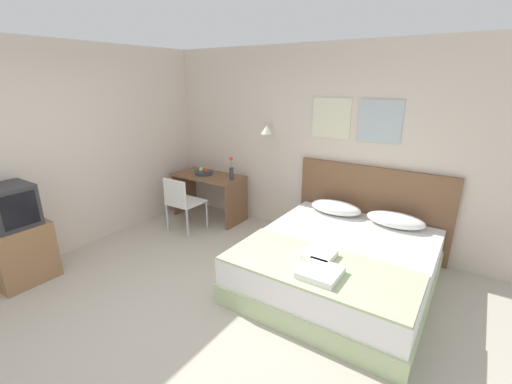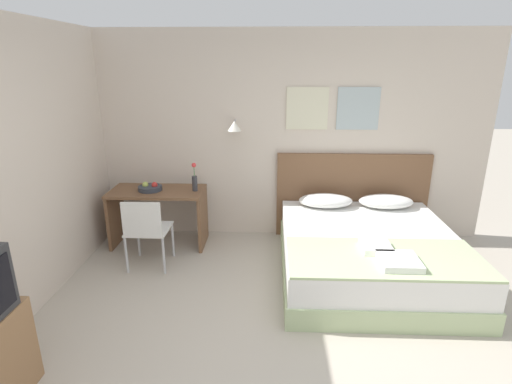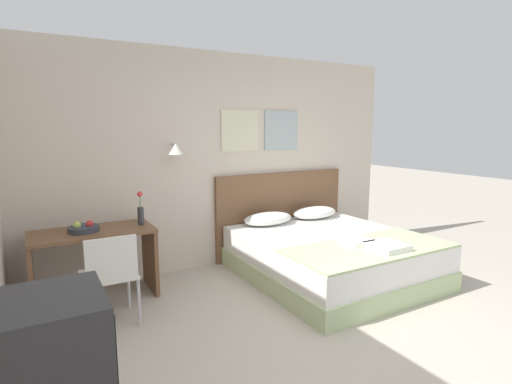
{
  "view_description": "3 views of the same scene",
  "coord_description": "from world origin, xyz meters",
  "px_view_note": "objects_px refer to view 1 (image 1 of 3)",
  "views": [
    {
      "loc": [
        2.06,
        -1.76,
        2.19
      ],
      "look_at": [
        0.07,
        1.24,
        1.0
      ],
      "focal_mm": 24.0,
      "sensor_mm": 36.0,
      "label": 1
    },
    {
      "loc": [
        -0.08,
        -2.46,
        2.24
      ],
      "look_at": [
        -0.23,
        1.12,
        1.08
      ],
      "focal_mm": 28.0,
      "sensor_mm": 36.0,
      "label": 2
    },
    {
      "loc": [
        -2.01,
        -1.94,
        1.75
      ],
      "look_at": [
        0.08,
        1.71,
        1.06
      ],
      "focal_mm": 28.0,
      "sensor_mm": 36.0,
      "label": 3
    }
  ],
  "objects_px": {
    "headboard": "(370,208)",
    "folded_towel_mid_bed": "(320,272)",
    "folded_towel_near_foot": "(319,255)",
    "fruit_bowl": "(204,172)",
    "desk_chair": "(181,200)",
    "pillow_right": "(395,220)",
    "tv_stand": "(21,253)",
    "flower_vase": "(231,171)",
    "desk": "(209,188)",
    "throw_blanket": "(318,267)",
    "bed": "(339,264)",
    "pillow_left": "(336,208)",
    "television": "(10,206)"
  },
  "relations": [
    {
      "from": "headboard",
      "to": "folded_towel_mid_bed",
      "type": "xyz_separation_m",
      "value": [
        0.08,
        -1.81,
        -0.01
      ]
    },
    {
      "from": "folded_towel_near_foot",
      "to": "fruit_bowl",
      "type": "height_order",
      "value": "fruit_bowl"
    },
    {
      "from": "desk_chair",
      "to": "pillow_right",
      "type": "bearing_deg",
      "value": 15.05
    },
    {
      "from": "pillow_right",
      "to": "tv_stand",
      "type": "bearing_deg",
      "value": -141.41
    },
    {
      "from": "headboard",
      "to": "flower_vase",
      "type": "distance_m",
      "value": 2.07
    },
    {
      "from": "pillow_right",
      "to": "desk",
      "type": "relative_size",
      "value": 0.58
    },
    {
      "from": "headboard",
      "to": "tv_stand",
      "type": "distance_m",
      "value": 4.22
    },
    {
      "from": "headboard",
      "to": "throw_blanket",
      "type": "distance_m",
      "value": 1.67
    },
    {
      "from": "bed",
      "to": "throw_blanket",
      "type": "bearing_deg",
      "value": -90.0
    },
    {
      "from": "bed",
      "to": "throw_blanket",
      "type": "height_order",
      "value": "throw_blanket"
    },
    {
      "from": "desk_chair",
      "to": "fruit_bowl",
      "type": "distance_m",
      "value": 0.71
    },
    {
      "from": "headboard",
      "to": "folded_towel_near_foot",
      "type": "relative_size",
      "value": 6.71
    },
    {
      "from": "headboard",
      "to": "desk",
      "type": "relative_size",
      "value": 1.7
    },
    {
      "from": "throw_blanket",
      "to": "pillow_right",
      "type": "bearing_deg",
      "value": 74.97
    },
    {
      "from": "throw_blanket",
      "to": "fruit_bowl",
      "type": "height_order",
      "value": "fruit_bowl"
    },
    {
      "from": "headboard",
      "to": "pillow_left",
      "type": "bearing_deg",
      "value": -145.17
    },
    {
      "from": "desk",
      "to": "tv_stand",
      "type": "distance_m",
      "value": 2.65
    },
    {
      "from": "folded_towel_mid_bed",
      "to": "desk",
      "type": "height_order",
      "value": "desk"
    },
    {
      "from": "pillow_left",
      "to": "desk",
      "type": "bearing_deg",
      "value": -177.26
    },
    {
      "from": "desk",
      "to": "desk_chair",
      "type": "xyz_separation_m",
      "value": [
        0.04,
        -0.66,
        -0.01
      ]
    },
    {
      "from": "headboard",
      "to": "television",
      "type": "relative_size",
      "value": 4.28
    },
    {
      "from": "bed",
      "to": "headboard",
      "type": "height_order",
      "value": "headboard"
    },
    {
      "from": "bed",
      "to": "flower_vase",
      "type": "relative_size",
      "value": 5.82
    },
    {
      "from": "desk",
      "to": "fruit_bowl",
      "type": "relative_size",
      "value": 3.98
    },
    {
      "from": "headboard",
      "to": "folded_towel_mid_bed",
      "type": "bearing_deg",
      "value": -87.34
    },
    {
      "from": "throw_blanket",
      "to": "headboard",
      "type": "bearing_deg",
      "value": 90.0
    },
    {
      "from": "flower_vase",
      "to": "television",
      "type": "height_order",
      "value": "television"
    },
    {
      "from": "folded_towel_near_foot",
      "to": "fruit_bowl",
      "type": "bearing_deg",
      "value": 155.56
    },
    {
      "from": "tv_stand",
      "to": "television",
      "type": "bearing_deg",
      "value": 0.0
    },
    {
      "from": "pillow_right",
      "to": "television",
      "type": "xyz_separation_m",
      "value": [
        -3.38,
        -2.7,
        0.32
      ]
    },
    {
      "from": "folded_towel_near_foot",
      "to": "desk",
      "type": "bearing_deg",
      "value": 154.63
    },
    {
      "from": "bed",
      "to": "desk_chair",
      "type": "bearing_deg",
      "value": 179.01
    },
    {
      "from": "bed",
      "to": "pillow_right",
      "type": "xyz_separation_m",
      "value": [
        0.38,
        0.8,
        0.33
      ]
    },
    {
      "from": "pillow_left",
      "to": "throw_blanket",
      "type": "relative_size",
      "value": 0.37
    },
    {
      "from": "headboard",
      "to": "fruit_bowl",
      "type": "bearing_deg",
      "value": -171.7
    },
    {
      "from": "pillow_right",
      "to": "folded_towel_mid_bed",
      "type": "relative_size",
      "value": 1.9
    },
    {
      "from": "desk",
      "to": "television",
      "type": "height_order",
      "value": "television"
    },
    {
      "from": "headboard",
      "to": "desk",
      "type": "distance_m",
      "value": 2.52
    },
    {
      "from": "pillow_left",
      "to": "desk_chair",
      "type": "bearing_deg",
      "value": -159.86
    },
    {
      "from": "pillow_left",
      "to": "folded_towel_mid_bed",
      "type": "xyz_separation_m",
      "value": [
        0.46,
        -1.55,
        -0.03
      ]
    },
    {
      "from": "throw_blanket",
      "to": "folded_towel_near_foot",
      "type": "bearing_deg",
      "value": 109.69
    },
    {
      "from": "bed",
      "to": "desk_chair",
      "type": "height_order",
      "value": "desk_chair"
    },
    {
      "from": "folded_towel_near_foot",
      "to": "fruit_bowl",
      "type": "relative_size",
      "value": 1.01
    },
    {
      "from": "bed",
      "to": "folded_towel_near_foot",
      "type": "height_order",
      "value": "folded_towel_near_foot"
    },
    {
      "from": "folded_towel_mid_bed",
      "to": "bed",
      "type": "bearing_deg",
      "value": 96.43
    },
    {
      "from": "bed",
      "to": "folded_towel_near_foot",
      "type": "distance_m",
      "value": 0.55
    },
    {
      "from": "pillow_left",
      "to": "throw_blanket",
      "type": "xyz_separation_m",
      "value": [
        0.38,
        -1.4,
        -0.07
      ]
    },
    {
      "from": "throw_blanket",
      "to": "pillow_left",
      "type": "bearing_deg",
      "value": 105.03
    },
    {
      "from": "headboard",
      "to": "television",
      "type": "height_order",
      "value": "same"
    },
    {
      "from": "folded_towel_mid_bed",
      "to": "desk_chair",
      "type": "distance_m",
      "value": 2.66
    }
  ]
}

